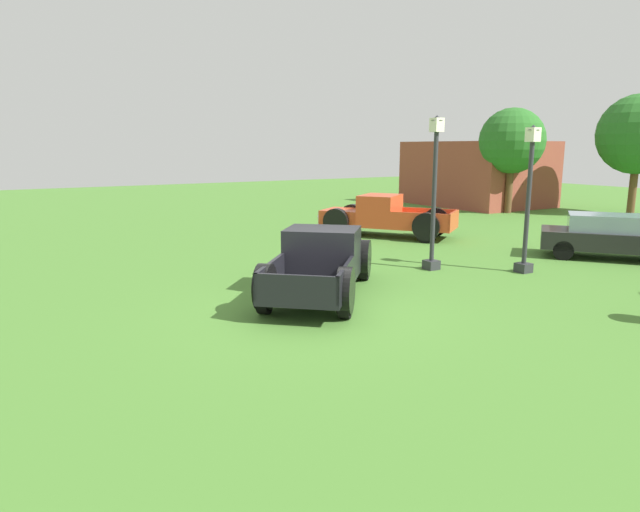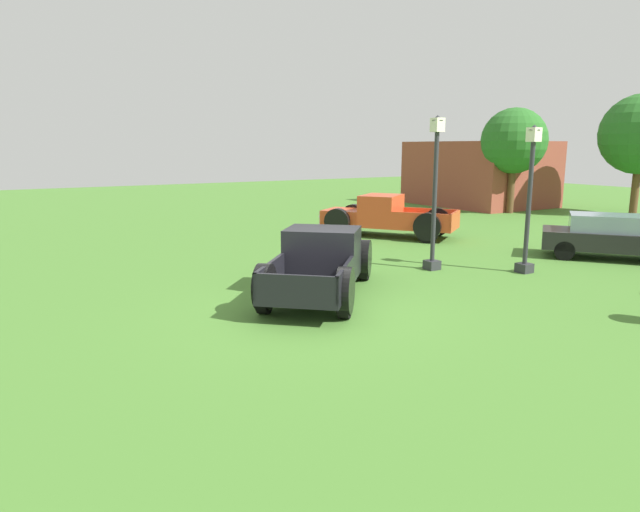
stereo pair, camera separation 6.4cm
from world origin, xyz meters
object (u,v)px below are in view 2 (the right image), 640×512
object	(u,v)px
oak_tree_west	(514,141)
sedan_distant_b	(613,236)
lamp_post_near	(435,191)
pickup_truck_behind_right	(379,216)
lamp_post_far	(529,197)
pickup_truck_foreground	(323,261)

from	to	relation	value
oak_tree_west	sedan_distant_b	bearing A→B (deg)	-35.02
sedan_distant_b	lamp_post_near	xyz separation A→B (m)	(-1.64, -5.59, 1.46)
pickup_truck_behind_right	lamp_post_far	xyz separation A→B (m)	(6.99, -0.38, 1.29)
lamp_post_near	lamp_post_far	distance (m)	2.43
lamp_post_near	lamp_post_far	world-z (taller)	lamp_post_near
lamp_post_far	oak_tree_west	size ratio (longest dim) A/B	0.74
pickup_truck_behind_right	lamp_post_near	size ratio (longest dim) A/B	1.25
oak_tree_west	lamp_post_near	bearing A→B (deg)	-57.02
oak_tree_west	lamp_post_far	bearing A→B (deg)	-47.66
sedan_distant_b	lamp_post_far	size ratio (longest dim) A/B	1.07
pickup_truck_foreground	oak_tree_west	distance (m)	18.45
pickup_truck_foreground	lamp_post_near	distance (m)	4.06
lamp_post_far	sedan_distant_b	bearing A→B (deg)	88.61
pickup_truck_foreground	pickup_truck_behind_right	distance (m)	8.43
lamp_post_far	oak_tree_west	bearing A→B (deg)	132.34
pickup_truck_foreground	sedan_distant_b	bearing A→B (deg)	82.88
lamp_post_near	sedan_distant_b	bearing A→B (deg)	73.66
pickup_truck_foreground	lamp_post_far	xyz separation A→B (m)	(1.08, 5.63, 1.31)
sedan_distant_b	lamp_post_far	distance (m)	3.96
sedan_distant_b	oak_tree_west	distance (m)	12.14
sedan_distant_b	lamp_post_near	world-z (taller)	lamp_post_near
lamp_post_near	lamp_post_far	size ratio (longest dim) A/B	1.07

